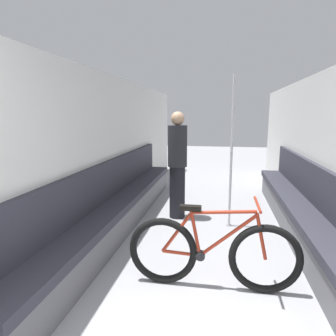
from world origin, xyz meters
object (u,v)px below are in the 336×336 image
bench_seat_row_right (306,218)px  grab_pole_near (231,155)px  bicycle (212,253)px  passenger_standing (177,164)px  bench_seat_row_left (118,207)px

bench_seat_row_right → grab_pole_near: grab_pole_near is taller
bicycle → passenger_standing: passenger_standing is taller
bench_seat_row_left → bench_seat_row_right: (2.51, 0.00, 0.00)m
bench_seat_row_left → bench_seat_row_right: size_ratio=1.00×
grab_pole_near → passenger_standing: grab_pole_near is taller
bicycle → grab_pole_near: 1.83m
bench_seat_row_left → bicycle: (1.37, -1.25, 0.02)m
bench_seat_row_right → bicycle: size_ratio=3.20×
grab_pole_near → passenger_standing: bearing=163.1°
passenger_standing → grab_pole_near: bearing=-166.9°
bench_seat_row_right → bench_seat_row_left: bearing=180.0°
bench_seat_row_left → passenger_standing: passenger_standing is taller
bench_seat_row_left → passenger_standing: (0.75, 0.67, 0.54)m
bicycle → bench_seat_row_left: bearing=119.3°
bench_seat_row_left → grab_pole_near: grab_pole_near is taller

